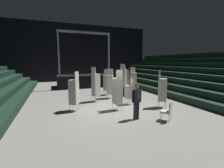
{
  "coord_description": "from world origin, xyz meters",
  "views": [
    {
      "loc": [
        -3.16,
        -8.02,
        2.75
      ],
      "look_at": [
        0.19,
        0.74,
        1.4
      ],
      "focal_mm": 24.93,
      "sensor_mm": 36.0,
      "label": 1
    }
  ],
  "objects_px": {
    "chair_stack_rear_centre": "(129,91)",
    "chair_stack_mid_centre": "(96,85)",
    "chair_stack_front_right": "(133,81)",
    "chair_stack_rear_left": "(126,78)",
    "chair_stack_aisle_right": "(117,90)",
    "loose_chair_near_man": "(167,110)",
    "chair_stack_rear_right": "(106,82)",
    "equipment_road_case": "(121,93)",
    "stage_riser": "(83,80)",
    "chair_stack_aisle_left": "(74,92)",
    "man_with_tie": "(137,99)",
    "chair_stack_front_left": "(162,89)",
    "chair_stack_mid_left": "(123,79)",
    "chair_stack_mid_right": "(110,84)"
  },
  "relations": [
    {
      "from": "chair_stack_mid_right",
      "to": "chair_stack_aisle_right",
      "type": "relative_size",
      "value": 0.96
    },
    {
      "from": "chair_stack_mid_right",
      "to": "chair_stack_aisle_left",
      "type": "xyz_separation_m",
      "value": [
        -2.92,
        -2.17,
        0.0
      ]
    },
    {
      "from": "stage_riser",
      "to": "chair_stack_front_right",
      "type": "relative_size",
      "value": 2.49
    },
    {
      "from": "chair_stack_front_left",
      "to": "chair_stack_rear_right",
      "type": "xyz_separation_m",
      "value": [
        -1.97,
        4.61,
        -0.04
      ]
    },
    {
      "from": "stage_riser",
      "to": "man_with_tie",
      "type": "bearing_deg",
      "value": -87.51
    },
    {
      "from": "chair_stack_front_left",
      "to": "equipment_road_case",
      "type": "relative_size",
      "value": 2.47
    },
    {
      "from": "chair_stack_mid_left",
      "to": "chair_stack_mid_right",
      "type": "relative_size",
      "value": 1.15
    },
    {
      "from": "chair_stack_aisle_right",
      "to": "loose_chair_near_man",
      "type": "xyz_separation_m",
      "value": [
        1.53,
        -2.35,
        -0.62
      ]
    },
    {
      "from": "chair_stack_rear_right",
      "to": "chair_stack_rear_left",
      "type": "bearing_deg",
      "value": -127.28
    },
    {
      "from": "man_with_tie",
      "to": "chair_stack_rear_left",
      "type": "distance_m",
      "value": 7.62
    },
    {
      "from": "chair_stack_aisle_right",
      "to": "stage_riser",
      "type": "bearing_deg",
      "value": 80.85
    },
    {
      "from": "chair_stack_rear_left",
      "to": "chair_stack_aisle_right",
      "type": "distance_m",
      "value": 6.25
    },
    {
      "from": "chair_stack_front_right",
      "to": "chair_stack_mid_centre",
      "type": "relative_size",
      "value": 0.96
    },
    {
      "from": "loose_chair_near_man",
      "to": "chair_stack_mid_centre",
      "type": "bearing_deg",
      "value": 77.38
    },
    {
      "from": "man_with_tie",
      "to": "chair_stack_aisle_left",
      "type": "distance_m",
      "value": 3.52
    },
    {
      "from": "chair_stack_mid_left",
      "to": "chair_stack_front_left",
      "type": "bearing_deg",
      "value": -36.17
    },
    {
      "from": "chair_stack_front_right",
      "to": "chair_stack_aisle_left",
      "type": "relative_size",
      "value": 1.04
    },
    {
      "from": "chair_stack_front_right",
      "to": "chair_stack_aisle_left",
      "type": "height_order",
      "value": "chair_stack_front_right"
    },
    {
      "from": "chair_stack_front_right",
      "to": "chair_stack_rear_right",
      "type": "relative_size",
      "value": 1.08
    },
    {
      "from": "chair_stack_mid_centre",
      "to": "chair_stack_mid_left",
      "type": "bearing_deg",
      "value": 101.04
    },
    {
      "from": "chair_stack_rear_left",
      "to": "loose_chair_near_man",
      "type": "xyz_separation_m",
      "value": [
        -1.64,
        -7.74,
        -0.66
      ]
    },
    {
      "from": "chair_stack_mid_centre",
      "to": "chair_stack_rear_left",
      "type": "bearing_deg",
      "value": 105.32
    },
    {
      "from": "man_with_tie",
      "to": "chair_stack_mid_left",
      "type": "xyz_separation_m",
      "value": [
        2.16,
        6.11,
        0.29
      ]
    },
    {
      "from": "chair_stack_aisle_right",
      "to": "loose_chair_near_man",
      "type": "height_order",
      "value": "chair_stack_aisle_right"
    },
    {
      "from": "chair_stack_mid_centre",
      "to": "chair_stack_rear_right",
      "type": "relative_size",
      "value": 1.12
    },
    {
      "from": "chair_stack_front_left",
      "to": "equipment_road_case",
      "type": "distance_m",
      "value": 3.9
    },
    {
      "from": "chair_stack_front_left",
      "to": "chair_stack_rear_centre",
      "type": "relative_size",
      "value": 1.3
    },
    {
      "from": "chair_stack_aisle_left",
      "to": "equipment_road_case",
      "type": "xyz_separation_m",
      "value": [
        3.99,
        2.5,
        -0.82
      ]
    },
    {
      "from": "chair_stack_mid_centre",
      "to": "chair_stack_aisle_left",
      "type": "height_order",
      "value": "chair_stack_mid_centre"
    },
    {
      "from": "chair_stack_aisle_left",
      "to": "equipment_road_case",
      "type": "bearing_deg",
      "value": -23.91
    },
    {
      "from": "chair_stack_front_left",
      "to": "chair_stack_rear_right",
      "type": "relative_size",
      "value": 1.04
    },
    {
      "from": "chair_stack_front_left",
      "to": "chair_stack_mid_left",
      "type": "bearing_deg",
      "value": -146.35
    },
    {
      "from": "chair_stack_front_right",
      "to": "chair_stack_mid_right",
      "type": "distance_m",
      "value": 2.25
    },
    {
      "from": "stage_riser",
      "to": "chair_stack_rear_right",
      "type": "distance_m",
      "value": 5.23
    },
    {
      "from": "chair_stack_front_left",
      "to": "chair_stack_aisle_right",
      "type": "xyz_separation_m",
      "value": [
        -2.72,
        0.44,
        0.04
      ]
    },
    {
      "from": "man_with_tie",
      "to": "chair_stack_front_right",
      "type": "bearing_deg",
      "value": -131.61
    },
    {
      "from": "chair_stack_rear_centre",
      "to": "chair_stack_mid_centre",
      "type": "bearing_deg",
      "value": 46.48
    },
    {
      "from": "chair_stack_front_right",
      "to": "chair_stack_rear_left",
      "type": "relative_size",
      "value": 0.96
    },
    {
      "from": "man_with_tie",
      "to": "equipment_road_case",
      "type": "relative_size",
      "value": 1.93
    },
    {
      "from": "chair_stack_mid_left",
      "to": "chair_stack_rear_left",
      "type": "relative_size",
      "value": 1.07
    },
    {
      "from": "chair_stack_rear_right",
      "to": "equipment_road_case",
      "type": "height_order",
      "value": "chair_stack_rear_right"
    },
    {
      "from": "man_with_tie",
      "to": "chair_stack_rear_centre",
      "type": "relative_size",
      "value": 1.02
    },
    {
      "from": "chair_stack_mid_centre",
      "to": "chair_stack_rear_left",
      "type": "height_order",
      "value": "same"
    },
    {
      "from": "stage_riser",
      "to": "chair_stack_aisle_right",
      "type": "height_order",
      "value": "stage_riser"
    },
    {
      "from": "chair_stack_rear_right",
      "to": "equipment_road_case",
      "type": "xyz_separation_m",
      "value": [
        0.93,
        -0.94,
        -0.77
      ]
    },
    {
      "from": "chair_stack_front_right",
      "to": "chair_stack_rear_centre",
      "type": "xyz_separation_m",
      "value": [
        -1.63,
        -2.47,
        -0.29
      ]
    },
    {
      "from": "loose_chair_near_man",
      "to": "chair_stack_rear_centre",
      "type": "bearing_deg",
      "value": 58.61
    },
    {
      "from": "chair_stack_rear_left",
      "to": "chair_stack_aisle_left",
      "type": "bearing_deg",
      "value": -51.97
    },
    {
      "from": "stage_riser",
      "to": "chair_stack_aisle_left",
      "type": "bearing_deg",
      "value": -103.85
    },
    {
      "from": "chair_stack_aisle_right",
      "to": "equipment_road_case",
      "type": "xyz_separation_m",
      "value": [
        1.68,
        3.22,
        -0.86
      ]
    }
  ]
}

